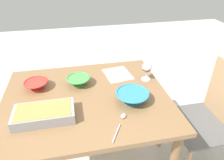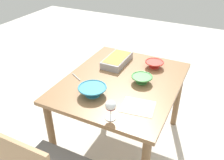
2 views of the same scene
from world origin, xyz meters
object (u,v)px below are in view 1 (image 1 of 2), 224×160
(mixing_bowl, at_px, (79,80))
(serving_spoon, at_px, (121,121))
(dining_table, at_px, (87,107))
(small_bowl, at_px, (36,84))
(chair, at_px, (210,117))
(serving_bowl, at_px, (132,96))
(casserole_dish, at_px, (44,113))
(wine_glass, at_px, (147,68))
(napkin, at_px, (118,74))

(mixing_bowl, bearing_deg, serving_spoon, 115.28)
(mixing_bowl, bearing_deg, dining_table, 103.42)
(small_bowl, xyz_separation_m, serving_spoon, (-0.52, 0.47, -0.03))
(dining_table, relative_size, chair, 1.26)
(serving_bowl, distance_m, serving_spoon, 0.22)
(casserole_dish, relative_size, serving_spoon, 1.67)
(wine_glass, height_order, mixing_bowl, wine_glass)
(casserole_dish, distance_m, small_bowl, 0.36)
(chair, bearing_deg, mixing_bowl, -17.43)
(wine_glass, distance_m, serving_spoon, 0.54)
(chair, height_order, napkin, chair)
(chair, distance_m, napkin, 0.80)
(casserole_dish, height_order, napkin, casserole_dish)
(casserole_dish, xyz_separation_m, small_bowl, (0.08, -0.35, -0.00))
(dining_table, relative_size, serving_spoon, 5.34)
(serving_bowl, relative_size, napkin, 0.94)
(dining_table, xyz_separation_m, napkin, (-0.29, -0.25, 0.10))
(chair, xyz_separation_m, serving_bowl, (0.64, -0.03, 0.27))
(mixing_bowl, bearing_deg, chair, 162.57)
(serving_spoon, bearing_deg, casserole_dish, -15.80)
(dining_table, xyz_separation_m, serving_spoon, (-0.18, 0.30, 0.11))
(dining_table, distance_m, chair, 0.96)
(serving_spoon, bearing_deg, small_bowl, -42.06)
(dining_table, xyz_separation_m, serving_bowl, (-0.30, 0.12, 0.14))
(wine_glass, xyz_separation_m, serving_bowl, (0.19, 0.25, -0.06))
(wine_glass, relative_size, serving_spoon, 0.67)
(dining_table, distance_m, serving_bowl, 0.35)
(wine_glass, bearing_deg, chair, 148.53)
(serving_spoon, relative_size, napkin, 0.90)
(mixing_bowl, height_order, serving_spoon, mixing_bowl)
(wine_glass, height_order, napkin, wine_glass)
(napkin, bearing_deg, small_bowl, 7.19)
(serving_bowl, distance_m, napkin, 0.37)
(serving_bowl, height_order, napkin, serving_bowl)
(mixing_bowl, xyz_separation_m, napkin, (-0.32, -0.09, -0.04))
(dining_table, bearing_deg, serving_bowl, 158.38)
(serving_spoon, bearing_deg, serving_bowl, -123.57)
(wine_glass, bearing_deg, serving_spoon, 54.46)
(casserole_dish, relative_size, serving_bowl, 1.59)
(small_bowl, distance_m, napkin, 0.64)
(casserole_dish, height_order, serving_bowl, serving_bowl)
(napkin, bearing_deg, mixing_bowl, 15.74)
(chair, relative_size, napkin, 3.84)
(small_bowl, height_order, serving_spoon, small_bowl)
(wine_glass, xyz_separation_m, mixing_bowl, (0.52, -0.03, -0.06))
(serving_spoon, xyz_separation_m, napkin, (-0.11, -0.55, -0.01))
(wine_glass, xyz_separation_m, small_bowl, (0.83, -0.04, -0.06))
(casserole_dish, distance_m, mixing_bowl, 0.40)
(small_bowl, distance_m, serving_bowl, 0.71)
(dining_table, relative_size, serving_bowl, 5.11)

